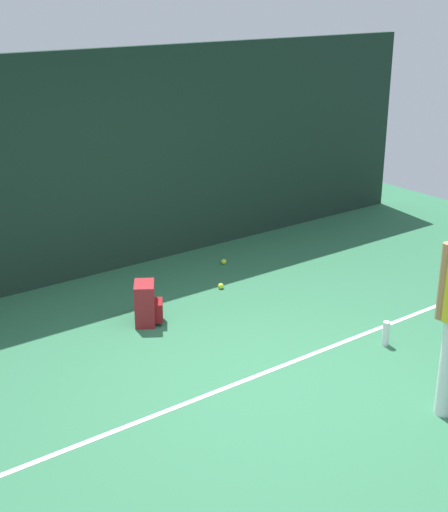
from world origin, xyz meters
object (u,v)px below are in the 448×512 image
Objects in this scene: backpack at (146,304)px; water_bottle at (386,333)px; tennis_ball_by_fence at (221,286)px; tennis_ball_near_player at (224,262)px.

backpack is 2.40m from water_bottle.
tennis_ball_near_player is at bearing 50.88° from tennis_ball_by_fence.
tennis_ball_near_player is 2.66m from water_bottle.
water_bottle is at bearing -105.93° from backpack.
tennis_ball_by_fence is at bearing 102.56° from water_bottle.
water_bottle is at bearing -90.70° from tennis_ball_near_player.
water_bottle reaches higher than tennis_ball_by_fence.
tennis_ball_near_player is 0.78m from tennis_ball_by_fence.
backpack is at bearing -166.83° from tennis_ball_by_fence.
backpack is 1.18m from tennis_ball_by_fence.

